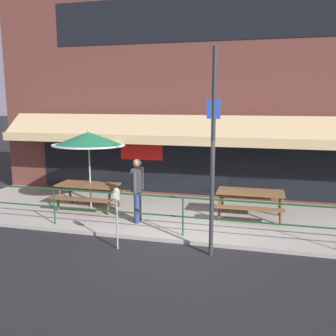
# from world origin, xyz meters

# --- Properties ---
(ground_plane) EXTENTS (120.00, 120.00, 0.00)m
(ground_plane) POSITION_xyz_m (0.00, 0.00, 0.00)
(ground_plane) COLOR black
(patio_deck) EXTENTS (15.00, 4.00, 0.10)m
(patio_deck) POSITION_xyz_m (0.00, 2.00, 0.05)
(patio_deck) COLOR #9E998E
(patio_deck) RESTS_ON ground
(restaurant_building) EXTENTS (15.00, 1.60, 8.31)m
(restaurant_building) POSITION_xyz_m (0.00, 4.23, 4.12)
(restaurant_building) COLOR brown
(restaurant_building) RESTS_ON ground
(patio_railing) EXTENTS (13.84, 0.04, 0.97)m
(patio_railing) POSITION_xyz_m (0.00, 0.30, 0.80)
(patio_railing) COLOR #194723
(patio_railing) RESTS_ON patio_deck
(picnic_table_left) EXTENTS (1.80, 1.42, 0.76)m
(picnic_table_left) POSITION_xyz_m (-3.23, 1.83, 0.71)
(picnic_table_left) COLOR brown
(picnic_table_left) RESTS_ON patio_deck
(picnic_table_centre) EXTENTS (1.80, 1.42, 0.76)m
(picnic_table_centre) POSITION_xyz_m (1.51, 2.10, 0.71)
(picnic_table_centre) COLOR brown
(picnic_table_centre) RESTS_ON patio_deck
(patio_umbrella_left) EXTENTS (2.14, 2.14, 2.38)m
(patio_umbrella_left) POSITION_xyz_m (-3.23, 1.99, 2.18)
(patio_umbrella_left) COLOR #B7B2A8
(patio_umbrella_left) RESTS_ON patio_deck
(pedestrian_walking) EXTENTS (0.27, 0.62, 1.71)m
(pedestrian_walking) POSITION_xyz_m (-1.39, 1.02, 1.06)
(pedestrian_walking) COLOR navy
(pedestrian_walking) RESTS_ON patio_deck
(parking_meter_near) EXTENTS (0.15, 0.16, 1.42)m
(parking_meter_near) POSITION_xyz_m (-1.31, -0.62, 1.15)
(parking_meter_near) COLOR gray
(parking_meter_near) RESTS_ON ground
(street_sign_pole) EXTENTS (0.28, 0.09, 4.38)m
(street_sign_pole) POSITION_xyz_m (0.78, -0.45, 2.25)
(street_sign_pole) COLOR #2D2D33
(street_sign_pole) RESTS_ON ground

